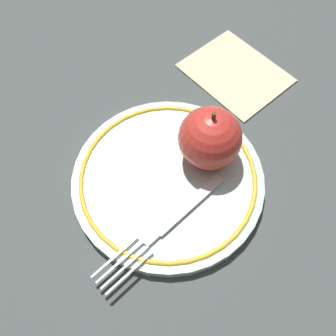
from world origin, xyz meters
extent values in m
plane|color=#444C4B|center=(0.00, 0.00, 0.00)|extent=(2.00, 2.00, 0.00)
cylinder|color=silver|center=(-0.01, -0.02, 0.01)|extent=(0.24, 0.24, 0.01)
torus|color=yellow|center=(-0.01, -0.02, 0.01)|extent=(0.22, 0.22, 0.01)
sphere|color=red|center=(0.05, -0.03, 0.06)|extent=(0.08, 0.08, 0.08)
cylinder|color=brown|center=(0.05, -0.03, 0.10)|extent=(0.00, 0.00, 0.01)
cube|color=silver|center=(-0.02, -0.06, 0.02)|extent=(0.10, 0.02, 0.00)
cube|color=silver|center=(-0.08, -0.06, 0.02)|extent=(0.02, 0.01, 0.00)
cube|color=silver|center=(-0.12, -0.05, 0.02)|extent=(0.07, 0.01, 0.00)
cube|color=silver|center=(-0.12, -0.06, 0.02)|extent=(0.07, 0.01, 0.00)
cube|color=silver|center=(-0.12, -0.06, 0.02)|extent=(0.07, 0.01, 0.00)
cube|color=silver|center=(-0.12, -0.07, 0.02)|extent=(0.07, 0.01, 0.00)
cube|color=beige|center=(0.19, 0.04, 0.00)|extent=(0.13, 0.15, 0.01)
camera|label=1|loc=(-0.16, -0.17, 0.42)|focal=40.00mm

